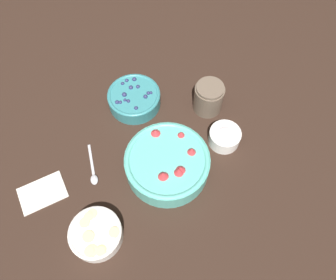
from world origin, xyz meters
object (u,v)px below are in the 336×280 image
Objects in this scene: bowl_strawberries at (167,163)px; bowl_bananas at (96,234)px; bowl_blueberries at (134,98)px; bowl_cream at (225,136)px; jar_chocolate at (208,98)px.

bowl_bananas is at bearing -177.20° from bowl_strawberries.
bowl_blueberries is 0.32m from bowl_cream.
jar_chocolate is at bearing 16.02° from bowl_strawberries.
bowl_blueberries is 0.45m from bowl_bananas.
jar_chocolate is (0.53, 0.09, 0.02)m from bowl_bananas.
bowl_bananas is (-0.27, -0.01, -0.02)m from bowl_strawberries.
bowl_bananas is 0.53m from jar_chocolate.
jar_chocolate is (0.25, 0.07, 0.01)m from bowl_strawberries.
bowl_strawberries reaches higher than bowl_blueberries.
bowl_strawberries reaches higher than bowl_bananas.
jar_chocolate reaches higher than bowl_blueberries.
bowl_strawberries is 1.43× the size of bowl_blueberries.
bowl_cream is at bearing -115.16° from jar_chocolate.
bowl_strawberries is 2.34× the size of jar_chocolate.
bowl_blueberries is 1.22× the size of bowl_bananas.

